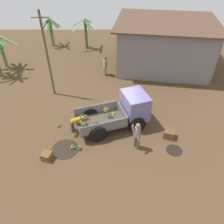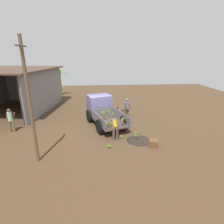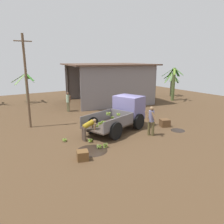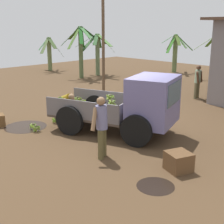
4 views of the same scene
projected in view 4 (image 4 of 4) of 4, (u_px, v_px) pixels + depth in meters
name	position (u px, v px, depth m)	size (l,w,h in m)	color
ground	(125.00, 130.00, 11.00)	(36.00, 36.00, 0.00)	#503924
mud_patch_0	(156.00, 186.00, 7.17)	(0.88, 0.88, 0.01)	black
mud_patch_1	(25.00, 127.00, 11.29)	(1.52, 1.52, 0.01)	black
cargo_truck	(139.00, 105.00, 10.13)	(4.54, 3.06, 2.02)	#453931
utility_pole	(103.00, 36.00, 15.37)	(1.05, 0.15, 5.85)	brown
banana_palm_1	(175.00, 52.00, 23.56)	(1.98, 2.24, 2.85)	#657A4A
banana_palm_3	(97.00, 52.00, 22.16)	(2.77, 2.58, 2.94)	#657C54
banana_palm_4	(49.00, 53.00, 24.49)	(2.31, 2.28, 2.60)	#667747
banana_palm_5	(81.00, 50.00, 20.91)	(2.18, 2.65, 3.45)	#52653C
banana_palm_6	(216.00, 55.00, 20.55)	(2.09, 2.11, 2.96)	#4E6140
person_foreground_visitor	(101.00, 124.00, 8.46)	(0.55, 0.73, 1.73)	brown
person_worker_loading	(65.00, 103.00, 11.73)	(0.85, 0.65, 1.14)	brown
person_bystander_near_shed	(198.00, 80.00, 15.35)	(0.33, 0.66, 1.65)	brown
banana_bunch_on_ground_0	(33.00, 126.00, 11.01)	(0.28, 0.29, 0.22)	brown
banana_bunch_on_ground_1	(56.00, 110.00, 13.01)	(0.25, 0.25, 0.20)	#4E4632
banana_bunch_on_ground_2	(36.00, 128.00, 10.74)	(0.28, 0.29, 0.24)	#4A4330
banana_bunch_on_ground_3	(55.00, 120.00, 11.67)	(0.26, 0.26, 0.23)	brown
wooden_crate_1	(179.00, 161.00, 7.88)	(0.58, 0.58, 0.48)	brown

